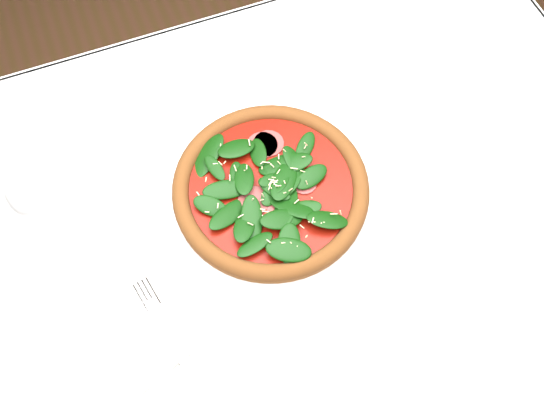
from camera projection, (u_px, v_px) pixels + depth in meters
name	position (u px, v px, depth m)	size (l,w,h in m)	color
ground	(271.00, 338.00, 1.58)	(6.00, 6.00, 0.00)	brown
dining_table	(270.00, 240.00, 0.99)	(1.21, 0.81, 0.75)	white
plate	(271.00, 193.00, 0.91)	(0.34, 0.34, 0.01)	silver
pizza	(271.00, 187.00, 0.89)	(0.34, 0.34, 0.04)	#965024
wine_glass	(45.00, 196.00, 0.74)	(0.09, 0.09, 0.22)	white
napkin	(172.00, 337.00, 0.82)	(0.15, 0.07, 0.01)	white
fork	(161.00, 319.00, 0.82)	(0.05, 0.15, 0.00)	silver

